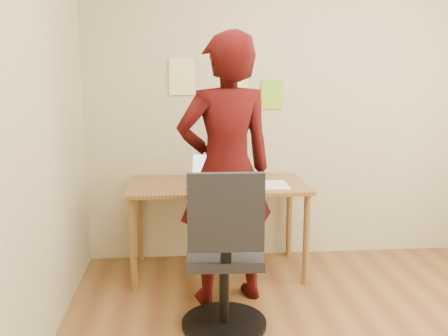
{
  "coord_description": "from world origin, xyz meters",
  "views": [
    {
      "loc": [
        -0.95,
        -2.46,
        1.63
      ],
      "look_at": [
        -0.65,
        0.95,
        0.95
      ],
      "focal_mm": 40.0,
      "sensor_mm": 36.0,
      "label": 1
    }
  ],
  "objects": [
    {
      "name": "room",
      "position": [
        0.0,
        0.0,
        1.35
      ],
      "size": [
        3.58,
        3.58,
        2.78
      ],
      "color": "brown",
      "rests_on": "ground"
    },
    {
      "name": "person",
      "position": [
        -0.64,
        0.9,
        0.94
      ],
      "size": [
        0.77,
        0.6,
        1.88
      ],
      "primitive_type": "imported",
      "rotation": [
        0.0,
        0.0,
        3.38
      ],
      "color": "#330807",
      "rests_on": "ground"
    },
    {
      "name": "wall_note_right",
      "position": [
        -0.17,
        1.74,
        1.42
      ],
      "size": [
        0.18,
        0.0,
        0.24
      ],
      "primitive_type": "cube",
      "color": "#8ECB2D",
      "rests_on": "room"
    },
    {
      "name": "laptop",
      "position": [
        -0.73,
        1.35,
        0.79
      ],
      "size": [
        0.38,
        0.35,
        0.24
      ],
      "rotation": [
        0.0,
        0.0,
        -0.2
      ],
      "color": "#B5B5BD",
      "rests_on": "desk"
    },
    {
      "name": "desk",
      "position": [
        -0.66,
        1.38,
        0.65
      ],
      "size": [
        1.4,
        0.7,
        0.74
      ],
      "color": "olive",
      "rests_on": "ground"
    },
    {
      "name": "wall_note_mid",
      "position": [
        -0.48,
        1.74,
        1.58
      ],
      "size": [
        0.21,
        0.0,
        0.3
      ],
      "primitive_type": "cube",
      "color": "#FBF596",
      "rests_on": "room"
    },
    {
      "name": "wall_note_left",
      "position": [
        -0.93,
        1.74,
        1.57
      ],
      "size": [
        0.21,
        0.0,
        0.3
      ],
      "primitive_type": "cube",
      "color": "#FBF596",
      "rests_on": "room"
    },
    {
      "name": "paper_sheet",
      "position": [
        -0.23,
        1.3,
        0.74
      ],
      "size": [
        0.23,
        0.32,
        0.0
      ],
      "primitive_type": "cube",
      "rotation": [
        0.0,
        0.0,
        -0.02
      ],
      "color": "white",
      "rests_on": "desk"
    },
    {
      "name": "phone",
      "position": [
        -0.38,
        1.21,
        0.74
      ],
      "size": [
        0.09,
        0.12,
        0.01
      ],
      "rotation": [
        0.0,
        0.0,
        0.33
      ],
      "color": "black",
      "rests_on": "desk"
    },
    {
      "name": "office_chair",
      "position": [
        -0.69,
        0.43,
        0.45
      ],
      "size": [
        0.55,
        0.55,
        1.06
      ],
      "rotation": [
        0.0,
        0.0,
        -0.04
      ],
      "color": "black",
      "rests_on": "ground"
    }
  ]
}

